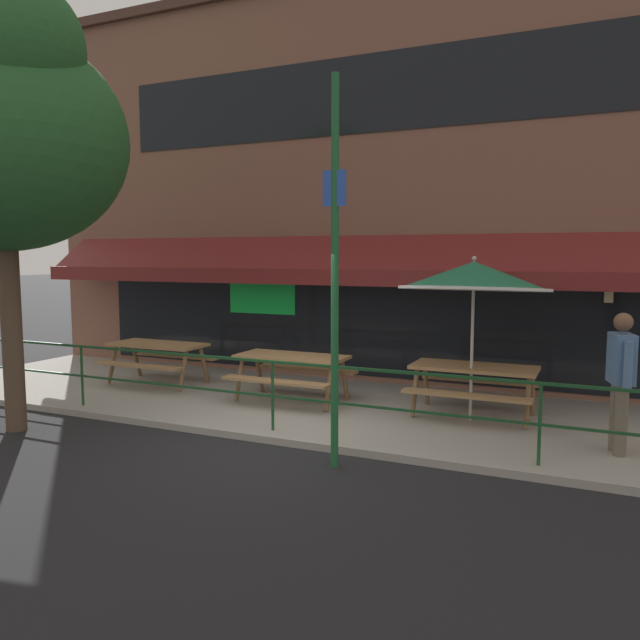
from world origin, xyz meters
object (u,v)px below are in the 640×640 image
(parking_meter_near, at_px, (15,346))
(street_tree_curbside, at_px, (2,126))
(picnic_table_left, at_px, (158,352))
(picnic_table_centre, at_px, (292,365))
(picnic_table_right, at_px, (474,376))
(pedestrian_walking, at_px, (621,375))
(patio_umbrella_right, at_px, (474,277))
(street_sign_pole, at_px, (335,271))

(parking_meter_near, xyz_separation_m, street_tree_curbside, (0.48, -0.42, 3.07))
(picnic_table_left, xyz_separation_m, picnic_table_centre, (2.89, -0.21, 0.00))
(picnic_table_right, distance_m, parking_meter_near, 6.82)
(picnic_table_left, bearing_deg, pedestrian_walking, -7.22)
(picnic_table_centre, xyz_separation_m, patio_umbrella_right, (2.89, 0.04, 1.47))
(parking_meter_near, bearing_deg, street_tree_curbside, -41.03)
(picnic_table_right, relative_size, street_sign_pole, 0.40)
(picnic_table_left, height_order, picnic_table_centre, same)
(picnic_table_left, distance_m, patio_umbrella_right, 5.96)
(parking_meter_near, height_order, street_tree_curbside, street_tree_curbside)
(pedestrian_walking, relative_size, street_sign_pole, 0.38)
(parking_meter_near, bearing_deg, street_sign_pole, 1.07)
(picnic_table_left, height_order, pedestrian_walking, pedestrian_walking)
(patio_umbrella_right, height_order, pedestrian_walking, patio_umbrella_right)
(street_sign_pole, bearing_deg, patio_umbrella_right, 65.09)
(picnic_table_left, relative_size, street_tree_curbside, 0.30)
(picnic_table_left, height_order, parking_meter_near, parking_meter_near)
(picnic_table_centre, height_order, street_sign_pole, street_sign_pole)
(picnic_table_centre, xyz_separation_m, pedestrian_walking, (4.81, -0.76, 0.35))
(street_sign_pole, relative_size, street_tree_curbside, 0.74)
(picnic_table_right, bearing_deg, picnic_table_centre, -175.07)
(pedestrian_walking, bearing_deg, patio_umbrella_right, 157.19)
(street_sign_pole, bearing_deg, picnic_table_centre, 126.76)
(pedestrian_walking, distance_m, parking_meter_near, 8.34)
(picnic_table_left, distance_m, street_sign_pole, 5.56)
(pedestrian_walking, xyz_separation_m, parking_meter_near, (-8.16, -1.70, 0.09))
(picnic_table_left, xyz_separation_m, street_sign_pole, (4.66, -2.58, 1.60))
(patio_umbrella_right, bearing_deg, picnic_table_left, 178.33)
(pedestrian_walking, height_order, street_tree_curbside, street_tree_curbside)
(picnic_table_left, xyz_separation_m, pedestrian_walking, (7.69, -0.97, 0.35))
(picnic_table_right, distance_m, pedestrian_walking, 2.20)
(patio_umbrella_right, height_order, street_sign_pole, street_sign_pole)
(picnic_table_right, bearing_deg, street_sign_pole, -113.17)
(patio_umbrella_right, distance_m, parking_meter_near, 6.81)
(picnic_table_left, xyz_separation_m, patio_umbrella_right, (5.78, -0.17, 1.47))
(picnic_table_centre, bearing_deg, patio_umbrella_right, 0.87)
(picnic_table_centre, distance_m, patio_umbrella_right, 3.24)
(street_sign_pole, bearing_deg, picnic_table_right, 66.83)
(picnic_table_left, bearing_deg, street_sign_pole, -28.99)
(patio_umbrella_right, xyz_separation_m, pedestrian_walking, (1.92, -0.81, -1.12))
(picnic_table_centre, distance_m, parking_meter_near, 4.19)
(picnic_table_left, xyz_separation_m, picnic_table_right, (5.78, 0.04, 0.00))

